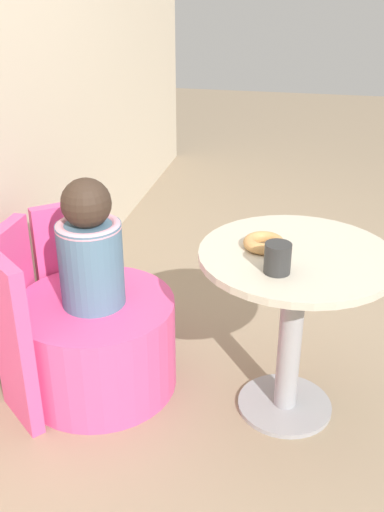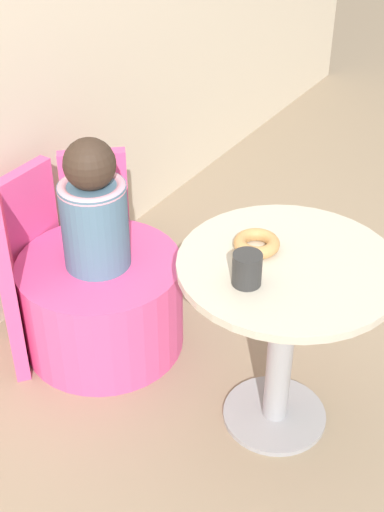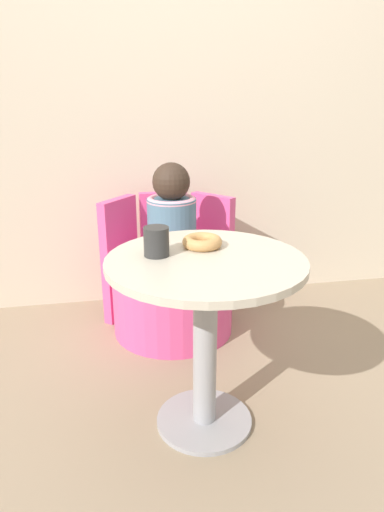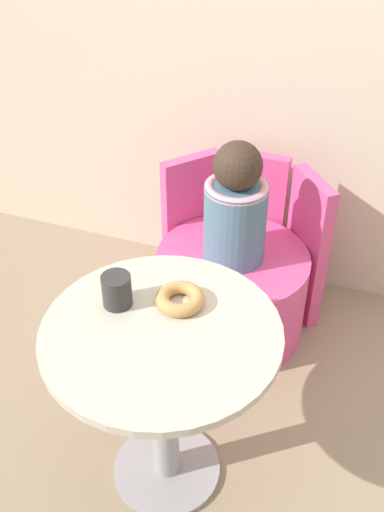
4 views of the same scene
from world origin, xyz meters
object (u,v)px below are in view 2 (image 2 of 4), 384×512
(round_table, at_px, (284,308))
(child_figure, at_px, (94,209))
(tub_chair, at_px, (102,303))
(cup, at_px, (247,269))
(donut, at_px, (257,243))

(round_table, bearing_deg, child_figure, 90.41)
(tub_chair, distance_m, child_figure, 0.40)
(tub_chair, height_order, child_figure, child_figure)
(child_figure, bearing_deg, cup, -102.44)
(tub_chair, bearing_deg, child_figure, 180.00)
(child_figure, height_order, cup, child_figure)
(round_table, distance_m, tub_chair, 0.78)
(child_figure, xyz_separation_m, donut, (0.02, -0.61, 0.07))
(round_table, relative_size, donut, 4.75)
(tub_chair, xyz_separation_m, child_figure, (-0.00, 0.00, 0.40))
(donut, bearing_deg, tub_chair, 91.56)
(tub_chair, bearing_deg, cup, -102.44)
(child_figure, relative_size, cup, 4.99)
(round_table, height_order, tub_chair, round_table)
(tub_chair, distance_m, cup, 0.85)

